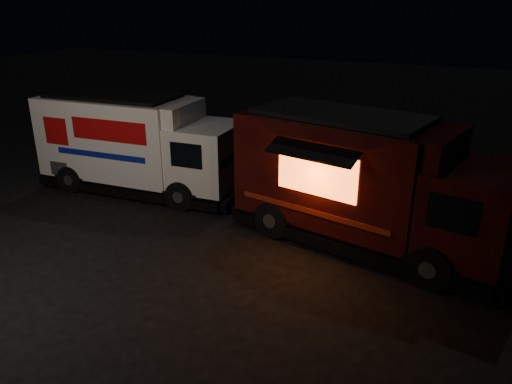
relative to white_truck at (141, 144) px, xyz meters
The scene contains 3 objects.
ground 5.01m from the white_truck, 45.27° to the right, with size 80.00×80.00×0.00m, color black.
white_truck is the anchor object (origin of this frame).
red_truck 7.49m from the white_truck, ahead, with size 7.02×2.58×3.27m, color #3C0D0B, non-canonical shape.
Camera 1 is at (6.14, -9.06, 5.89)m, focal length 35.00 mm.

